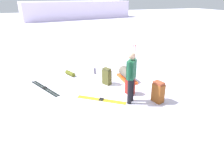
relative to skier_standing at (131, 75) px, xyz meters
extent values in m
plane|color=white|center=(-0.31, 0.91, -0.95)|extent=(80.00, 80.00, 0.00)
cube|color=white|center=(3.19, 26.53, 0.30)|extent=(16.58, 7.32, 2.51)
cylinder|color=black|center=(0.07, 0.07, -0.53)|extent=(0.14, 0.14, 0.85)
cylinder|color=black|center=(-0.07, -0.07, -0.53)|extent=(0.14, 0.14, 0.85)
cube|color=#185234|center=(0.00, 0.00, 0.20)|extent=(0.40, 0.40, 0.60)
cylinder|color=#185234|center=(0.17, 0.17, 0.23)|extent=(0.09, 0.09, 0.58)
cylinder|color=#185234|center=(-0.17, -0.17, 0.23)|extent=(0.09, 0.09, 0.58)
sphere|color=tan|center=(0.00, 0.00, 0.64)|extent=(0.22, 0.22, 0.22)
cube|color=gold|center=(-0.83, 0.49, -0.94)|extent=(1.42, 1.08, 0.02)
cube|color=black|center=(-0.83, 0.49, -0.92)|extent=(0.15, 0.13, 0.03)
cube|color=gold|center=(-0.89, 0.41, -0.94)|extent=(1.42, 1.08, 0.02)
cube|color=black|center=(-0.89, 0.41, -0.92)|extent=(0.15, 0.13, 0.03)
cube|color=black|center=(-2.58, 2.06, -0.94)|extent=(0.88, 1.69, 0.02)
cube|color=black|center=(-2.58, 2.06, -0.92)|extent=(0.12, 0.15, 0.03)
cube|color=black|center=(-2.67, 2.02, -0.94)|extent=(0.88, 1.69, 0.02)
cube|color=black|center=(-2.67, 2.02, -0.92)|extent=(0.12, 0.15, 0.03)
cube|color=#4E4D22|center=(-0.27, 1.60, -0.66)|extent=(0.34, 0.39, 0.59)
cube|color=#494825|center=(-0.27, 1.60, -0.33)|extent=(0.31, 0.36, 0.08)
cube|color=brown|center=(0.86, -0.27, -0.64)|extent=(0.34, 0.42, 0.63)
cube|color=#9B4229|center=(0.86, -0.27, -0.28)|extent=(0.30, 0.38, 0.08)
cube|color=maroon|center=(0.24, 0.54, -0.69)|extent=(0.30, 0.35, 0.52)
cube|color=maroon|center=(0.24, 0.54, -0.39)|extent=(0.27, 0.32, 0.08)
cylinder|color=maroon|center=(1.17, 2.29, -0.33)|extent=(0.02, 0.02, 1.25)
sphere|color=#A51919|center=(1.17, 2.29, 0.32)|extent=(0.05, 0.05, 0.05)
cylinder|color=black|center=(1.17, 2.29, -0.89)|extent=(0.07, 0.07, 0.01)
cylinder|color=maroon|center=(1.30, 2.33, -0.33)|extent=(0.02, 0.02, 1.25)
sphere|color=#A51919|center=(1.30, 2.33, 0.32)|extent=(0.05, 0.05, 0.05)
cylinder|color=black|center=(1.30, 2.33, -0.89)|extent=(0.07, 0.07, 0.01)
cube|color=#E8531C|center=(0.65, 1.73, -0.91)|extent=(0.47, 1.18, 0.09)
cylinder|color=#5A5348|center=(0.65, 1.73, -0.66)|extent=(0.41, 0.83, 0.40)
cylinder|color=#585E1B|center=(-1.50, 3.02, -0.86)|extent=(0.40, 0.57, 0.18)
cylinder|color=black|center=(-0.42, 2.84, -0.82)|extent=(0.07, 0.07, 0.26)
camera|label=1|loc=(-2.50, -5.07, 2.32)|focal=31.14mm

